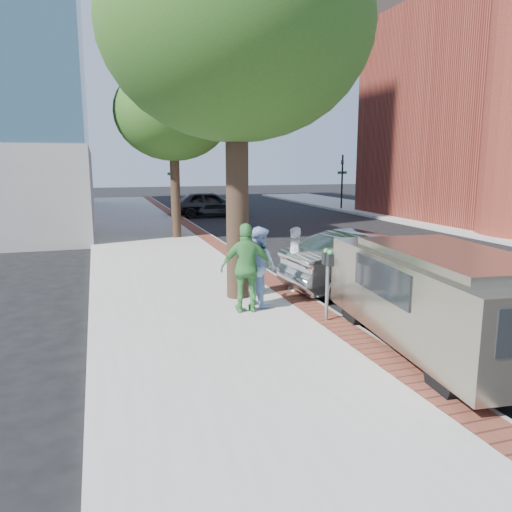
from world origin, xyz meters
name	(u,v)px	position (x,y,z in m)	size (l,w,h in m)	color
ground	(290,324)	(0.00, 0.00, 0.00)	(120.00, 120.00, 0.00)	black
sidewalk	(166,256)	(-1.50, 8.00, 0.07)	(5.00, 60.00, 0.15)	#9E9991
brick_strip	(227,251)	(0.70, 8.00, 0.15)	(0.60, 60.00, 0.01)	brown
curb	(236,252)	(1.05, 8.00, 0.07)	(0.10, 60.00, 0.15)	gray
signal_near	(173,180)	(0.90, 22.00, 2.25)	(0.70, 0.15, 3.80)	black
signal_far	(342,178)	(12.50, 22.00, 2.25)	(0.70, 0.15, 3.80)	black
tree_near	(236,28)	(-0.60, 1.90, 6.17)	(6.00, 6.00, 8.51)	black
tree_far	(173,113)	(-0.50, 12.00, 5.30)	(4.80, 4.80, 7.14)	black
parking_meter	(328,270)	(0.61, -0.43, 1.21)	(0.12, 0.32, 1.47)	gray
person_gray	(294,259)	(0.89, 2.03, 0.95)	(0.58, 0.38, 1.60)	#B2B3B7
person_officer	(260,266)	(-0.32, 1.08, 1.04)	(0.86, 0.67, 1.78)	#94B3E4
person_green	(247,268)	(-0.74, 0.67, 1.10)	(1.12, 0.47, 1.91)	#469A48
sedan_silver	(373,262)	(3.03, 1.90, 0.78)	(1.65, 4.73, 1.56)	#A4A6AB
bg_car	(209,204)	(2.88, 20.83, 0.79)	(1.87, 4.66, 1.59)	black
van	(433,294)	(1.82, -2.13, 1.04)	(2.47, 5.30, 1.89)	gray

